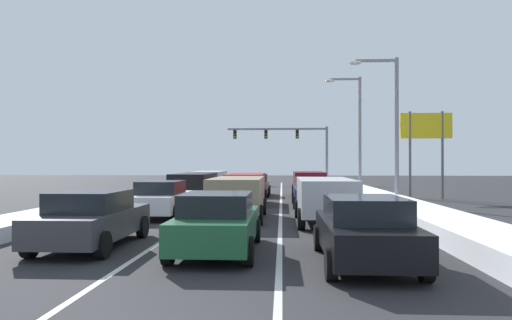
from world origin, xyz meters
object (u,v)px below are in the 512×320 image
object	(u,v)px
sedan_green_center_lane_nearest	(218,222)
sedan_charcoal_left_lane_nearest	(92,219)
suv_red_center_lane_third	(246,186)
sedan_navy_right_lane_third	(312,192)
sedan_gray_center_lane_fourth	(255,185)
suv_maroon_right_lane_fourth	(309,182)
sedan_white_left_lane_second	(162,199)
sedan_black_right_lane_nearest	(364,230)
suv_black_left_lane_third	(194,185)
suv_tan_center_lane_second	(238,194)
street_lamp_right_mid	(355,124)
street_lamp_right_near	(390,116)
suv_silver_right_lane_second	(325,196)
roadside_sign_right	(426,135)
suv_silver_left_lane_fourth	(209,181)
traffic_light_gantry	(291,140)

from	to	relation	value
sedan_green_center_lane_nearest	sedan_charcoal_left_lane_nearest	xyz separation A→B (m)	(-3.48, 0.58, 0.00)
sedan_green_center_lane_nearest	suv_red_center_lane_third	xyz separation A→B (m)	(-0.34, 13.39, 0.25)
sedan_navy_right_lane_third	sedan_gray_center_lane_fourth	size ratio (longest dim) A/B	1.00
suv_maroon_right_lane_fourth	sedan_white_left_lane_second	distance (m)	13.60
sedan_black_right_lane_nearest	suv_black_left_lane_third	size ratio (longest dim) A/B	0.92
suv_tan_center_lane_second	sedan_charcoal_left_lane_nearest	bearing A→B (deg)	-117.83
sedan_green_center_lane_nearest	street_lamp_right_mid	size ratio (longest dim) A/B	0.52
suv_maroon_right_lane_fourth	street_lamp_right_mid	distance (m)	6.50
sedan_navy_right_lane_third	sedan_charcoal_left_lane_nearest	size ratio (longest dim) A/B	1.00
suv_black_left_lane_third	sedan_navy_right_lane_third	bearing A→B (deg)	-13.79
suv_tan_center_lane_second	sedan_charcoal_left_lane_nearest	world-z (taller)	suv_tan_center_lane_second
sedan_charcoal_left_lane_nearest	street_lamp_right_near	distance (m)	17.45
suv_maroon_right_lane_fourth	street_lamp_right_mid	world-z (taller)	street_lamp_right_mid
suv_silver_right_lane_second	suv_red_center_lane_third	world-z (taller)	same
suv_black_left_lane_third	street_lamp_right_near	size ratio (longest dim) A/B	0.62
sedan_black_right_lane_nearest	suv_black_left_lane_third	xyz separation A→B (m)	(-6.80, 15.45, 0.25)
sedan_white_left_lane_second	roadside_sign_right	bearing A→B (deg)	36.79
sedan_green_center_lane_nearest	sedan_charcoal_left_lane_nearest	bearing A→B (deg)	170.47
suv_red_center_lane_third	sedan_black_right_lane_nearest	bearing A→B (deg)	-75.34
suv_red_center_lane_third	street_lamp_right_mid	xyz separation A→B (m)	(7.34, 9.42, 4.09)
street_lamp_right_near	street_lamp_right_mid	distance (m)	9.21
sedan_green_center_lane_nearest	suv_red_center_lane_third	bearing A→B (deg)	91.48
sedan_navy_right_lane_third	street_lamp_right_mid	size ratio (longest dim) A/B	0.52
sedan_white_left_lane_second	suv_silver_left_lane_fourth	distance (m)	13.02
traffic_light_gantry	street_lamp_right_mid	xyz separation A→B (m)	(4.36, -16.07, 0.37)
traffic_light_gantry	street_lamp_right_near	bearing A→B (deg)	-79.31
sedan_navy_right_lane_third	roadside_sign_right	size ratio (longest dim) A/B	0.82
street_lamp_right_mid	sedan_charcoal_left_lane_nearest	bearing A→B (deg)	-115.24
sedan_gray_center_lane_fourth	suv_black_left_lane_third	distance (m)	6.66
street_lamp_right_near	sedan_green_center_lane_nearest	bearing A→B (deg)	-118.53
sedan_navy_right_lane_third	roadside_sign_right	xyz separation A→B (m)	(7.51, 5.33, 3.25)
suv_silver_right_lane_second	suv_black_left_lane_third	xyz separation A→B (m)	(-6.57, 8.52, 0.00)
suv_tan_center_lane_second	roadside_sign_right	xyz separation A→B (m)	(10.83, 11.15, 3.00)
sedan_green_center_lane_nearest	street_lamp_right_mid	bearing A→B (deg)	72.95
sedan_navy_right_lane_third	traffic_light_gantry	bearing A→B (deg)	91.15
suv_silver_left_lane_fourth	roadside_sign_right	xyz separation A→B (m)	(14.14, -2.49, 3.00)
suv_red_center_lane_third	sedan_white_left_lane_second	distance (m)	6.65
suv_red_center_lane_third	suv_black_left_lane_third	size ratio (longest dim) A/B	1.00
sedan_green_center_lane_nearest	traffic_light_gantry	world-z (taller)	traffic_light_gantry
suv_tan_center_lane_second	suv_black_left_lane_third	distance (m)	8.07
sedan_green_center_lane_nearest	suv_tan_center_lane_second	size ratio (longest dim) A/B	0.92
suv_silver_right_lane_second	roadside_sign_right	distance (m)	14.65
suv_maroon_right_lane_fourth	suv_black_left_lane_third	distance (m)	8.37
sedan_white_left_lane_second	suv_black_left_lane_third	bearing A→B (deg)	89.41
suv_maroon_right_lane_fourth	sedan_green_center_lane_nearest	world-z (taller)	suv_maroon_right_lane_fourth
suv_red_center_lane_third	sedan_gray_center_lane_fourth	distance (m)	6.79
sedan_white_left_lane_second	suv_silver_right_lane_second	bearing A→B (deg)	-14.49
traffic_light_gantry	sedan_white_left_lane_second	bearing A→B (deg)	-100.91
traffic_light_gantry	street_lamp_right_mid	bearing A→B (deg)	-74.82
sedan_navy_right_lane_third	suv_black_left_lane_third	xyz separation A→B (m)	(-6.51, 1.60, 0.25)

